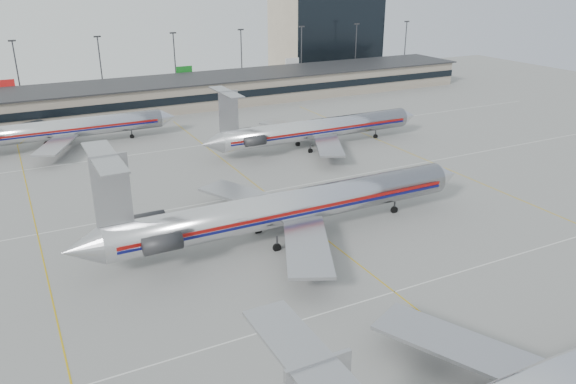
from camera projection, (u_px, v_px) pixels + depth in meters
ground at (468, 349)px, 46.70m from camera, size 260.00×260.00×0.00m
apron_markings at (394, 292)px, 54.96m from camera, size 160.00×0.15×0.02m
terminal at (156, 95)px, 126.53m from camera, size 162.00×17.00×6.25m
light_mast_row at (139, 62)px, 136.13m from camera, size 163.60×0.40×15.28m
distant_building at (325, 29)px, 174.32m from camera, size 30.00×20.00×25.00m
jet_second_row at (284, 208)px, 64.74m from camera, size 50.28×29.61×13.16m
jet_third_row at (314, 129)px, 98.48m from camera, size 42.94×26.41×11.74m
jet_back_row at (56, 129)px, 98.68m from camera, size 41.49×25.52×11.34m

